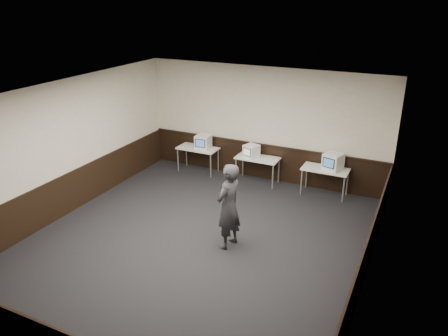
% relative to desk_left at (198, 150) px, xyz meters
% --- Properties ---
extents(floor, '(8.00, 8.00, 0.00)m').
position_rel_desk_left_xyz_m(floor, '(1.90, -3.60, -0.68)').
color(floor, black).
rests_on(floor, ground).
extents(ceiling, '(8.00, 8.00, 0.00)m').
position_rel_desk_left_xyz_m(ceiling, '(1.90, -3.60, 2.52)').
color(ceiling, white).
rests_on(ceiling, back_wall).
extents(back_wall, '(7.00, 0.00, 7.00)m').
position_rel_desk_left_xyz_m(back_wall, '(1.90, 0.40, 0.92)').
color(back_wall, beige).
rests_on(back_wall, ground).
extents(front_wall, '(7.00, 0.00, 7.00)m').
position_rel_desk_left_xyz_m(front_wall, '(1.90, -7.60, 0.92)').
color(front_wall, beige).
rests_on(front_wall, ground).
extents(left_wall, '(0.00, 8.00, 8.00)m').
position_rel_desk_left_xyz_m(left_wall, '(-1.60, -3.60, 0.92)').
color(left_wall, beige).
rests_on(left_wall, ground).
extents(right_wall, '(0.00, 8.00, 8.00)m').
position_rel_desk_left_xyz_m(right_wall, '(5.40, -3.60, 0.92)').
color(right_wall, beige).
rests_on(right_wall, ground).
extents(wainscot_back, '(6.98, 0.04, 1.00)m').
position_rel_desk_left_xyz_m(wainscot_back, '(1.90, 0.38, -0.18)').
color(wainscot_back, black).
rests_on(wainscot_back, back_wall).
extents(wainscot_left, '(0.04, 7.98, 1.00)m').
position_rel_desk_left_xyz_m(wainscot_left, '(-1.58, -3.60, -0.18)').
color(wainscot_left, black).
rests_on(wainscot_left, left_wall).
extents(wainscot_right, '(0.04, 7.98, 1.00)m').
position_rel_desk_left_xyz_m(wainscot_right, '(5.38, -3.60, -0.18)').
color(wainscot_right, black).
rests_on(wainscot_right, right_wall).
extents(wainscot_rail, '(6.98, 0.06, 0.04)m').
position_rel_desk_left_xyz_m(wainscot_rail, '(1.90, 0.36, 0.34)').
color(wainscot_rail, black).
rests_on(wainscot_rail, wainscot_back).
extents(desk_left, '(1.20, 0.60, 0.75)m').
position_rel_desk_left_xyz_m(desk_left, '(0.00, 0.00, 0.00)').
color(desk_left, white).
rests_on(desk_left, ground).
extents(desk_center, '(1.20, 0.60, 0.75)m').
position_rel_desk_left_xyz_m(desk_center, '(1.90, 0.00, 0.00)').
color(desk_center, white).
rests_on(desk_center, ground).
extents(desk_right, '(1.20, 0.60, 0.75)m').
position_rel_desk_left_xyz_m(desk_right, '(3.80, 0.00, 0.00)').
color(desk_right, white).
rests_on(desk_right, ground).
extents(emac_left, '(0.45, 0.47, 0.41)m').
position_rel_desk_left_xyz_m(emac_left, '(0.18, 0.01, 0.28)').
color(emac_left, white).
rests_on(emac_left, desk_left).
extents(emac_center, '(0.45, 0.46, 0.35)m').
position_rel_desk_left_xyz_m(emac_center, '(1.72, -0.05, 0.25)').
color(emac_center, white).
rests_on(emac_center, desk_center).
extents(emac_right, '(0.55, 0.56, 0.44)m').
position_rel_desk_left_xyz_m(emac_right, '(3.97, 0.03, 0.29)').
color(emac_right, white).
rests_on(emac_right, desk_right).
extents(person, '(0.57, 0.75, 1.86)m').
position_rel_desk_left_xyz_m(person, '(2.58, -3.37, 0.25)').
color(person, '#28272D').
rests_on(person, ground).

